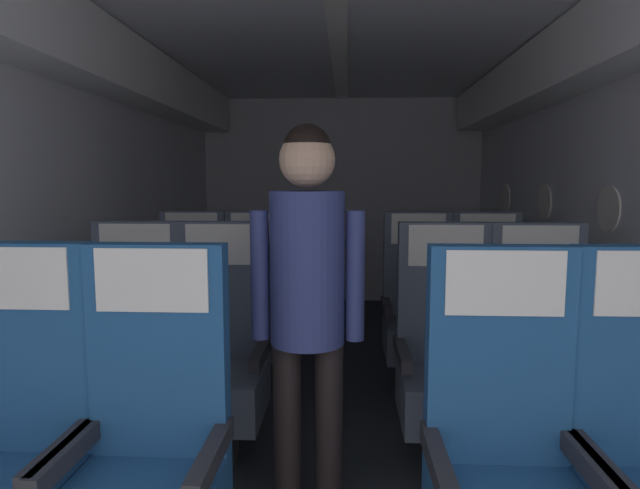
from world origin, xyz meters
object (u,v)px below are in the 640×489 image
flight_attendant (307,286)px  seat_a_left_aisle (148,465)px  seat_c_right_aisle (488,315)px  seat_b_right_aisle (541,366)px  seat_a_right_window (506,473)px  seat_b_left_window (133,359)px  seat_c_left_aisle (256,312)px  seat_c_right_window (418,315)px  seat_c_left_window (190,311)px  seat_b_right_window (446,364)px  seat_a_left_window (8,459)px  seat_b_left_aisle (220,360)px

flight_attendant → seat_a_left_aisle: bearing=40.7°
seat_c_right_aisle → flight_attendant: (-1.07, -1.47, 0.47)m
seat_a_left_aisle → seat_b_right_aisle: size_ratio=1.00×
seat_a_right_window → seat_b_left_window: 1.80m
seat_c_left_aisle → seat_b_right_aisle: bearing=-32.6°
flight_attendant → seat_c_right_window: bearing=-116.8°
seat_a_right_window → seat_c_right_aisle: same height
seat_b_right_aisle → seat_c_left_aisle: (-1.52, 0.97, 0.00)m
seat_b_left_window → seat_c_left_window: (-0.01, 0.98, 0.00)m
seat_c_right_aisle → seat_a_right_window: bearing=-103.0°
seat_b_right_window → seat_c_right_window: 0.94m
seat_a_left_window → seat_b_left_aisle: size_ratio=1.00×
seat_c_left_aisle → seat_c_right_aisle: (1.52, -0.01, 0.00)m
seat_a_left_window → seat_b_right_window: 1.81m
seat_a_left_aisle → seat_a_right_window: 1.08m
seat_b_right_aisle → seat_c_right_aisle: bearing=89.9°
flight_attendant → seat_a_left_window: bearing=21.9°
flight_attendant → seat_a_right_window: bearing=140.7°
seat_a_left_aisle → seat_c_right_window: bearing=60.7°
seat_b_left_window → seat_b_right_window: size_ratio=1.00×
seat_c_right_aisle → seat_c_right_window: (-0.45, -0.01, 0.00)m
seat_b_left_aisle → seat_b_right_window: same height
seat_b_right_window → seat_b_left_window: bearing=-179.6°
seat_c_left_window → seat_c_right_window: (1.52, -0.03, 0.00)m
seat_a_left_aisle → seat_b_left_window: bearing=114.7°
seat_a_right_window → seat_c_right_window: size_ratio=1.00×
seat_c_left_window → seat_c_left_aisle: size_ratio=1.00×
seat_a_right_window → flight_attendant: (-0.63, 0.44, 0.47)m
seat_c_left_window → seat_c_right_aisle: size_ratio=1.00×
seat_b_left_window → seat_c_right_window: same height
seat_a_right_window → seat_b_left_window: bearing=148.0°
seat_b_right_aisle → seat_c_left_window: same height
seat_b_left_aisle → seat_c_left_aisle: 0.97m
seat_b_left_window → flight_attendant: flight_attendant is taller
seat_b_right_window → seat_b_left_aisle: bearing=-179.5°
seat_c_right_aisle → flight_attendant: 1.88m
seat_a_left_window → seat_c_left_aisle: 1.98m
seat_b_left_window → seat_c_left_aisle: size_ratio=1.00×
seat_b_left_window → seat_a_right_window: bearing=-32.0°
seat_b_left_aisle → seat_c_right_aisle: size_ratio=1.00×
seat_b_right_window → seat_c_right_aisle: 1.05m
seat_a_right_window → seat_b_left_window: size_ratio=1.00×
seat_b_right_window → seat_c_right_aisle: size_ratio=1.00×
seat_a_left_aisle → seat_b_right_aisle: 1.80m
seat_a_left_aisle → seat_c_left_aisle: same height
seat_a_right_window → seat_c_right_aisle: 1.97m
seat_b_left_window → seat_b_right_aisle: (1.97, 0.00, 0.00)m
seat_b_left_window → seat_b_left_aisle: same height
seat_b_left_window → seat_b_right_window: same height
seat_b_right_aisle → seat_a_right_window: bearing=-114.7°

